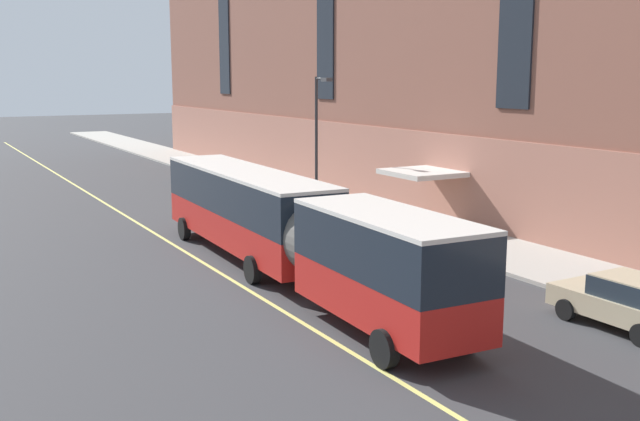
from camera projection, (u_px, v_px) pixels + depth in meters
ground_plane at (422, 332)px, 21.26m from camera, size 260.00×260.00×0.00m
sidewalk at (560, 269)px, 27.99m from camera, size 4.56×160.00×0.15m
city_bus at (285, 223)px, 26.39m from camera, size 3.38×20.30×3.53m
parked_car_champagne_0 at (625, 302)px, 21.48m from camera, size 2.05×4.24×1.56m
parked_car_darkgray_1 at (199, 171)px, 51.13m from camera, size 2.05×4.33×1.56m
parked_car_white_2 at (261, 190)px, 42.62m from camera, size 2.00×4.35×1.56m
parked_car_champagne_4 at (371, 224)px, 32.79m from camera, size 2.10×4.35×1.56m
street_lamp at (318, 129)px, 39.82m from camera, size 0.36×1.48×7.01m
lane_centerline at (293, 317)px, 22.60m from camera, size 0.16×140.00×0.01m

